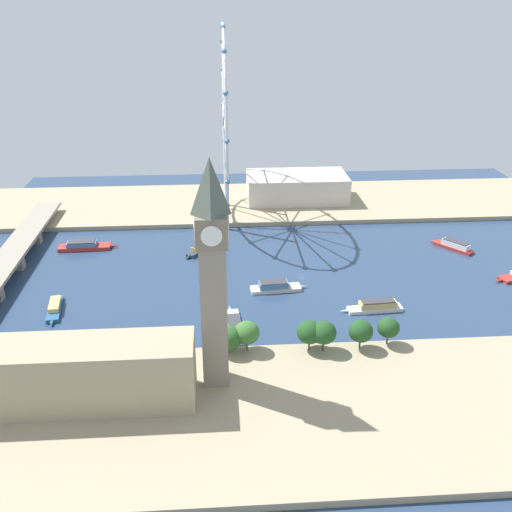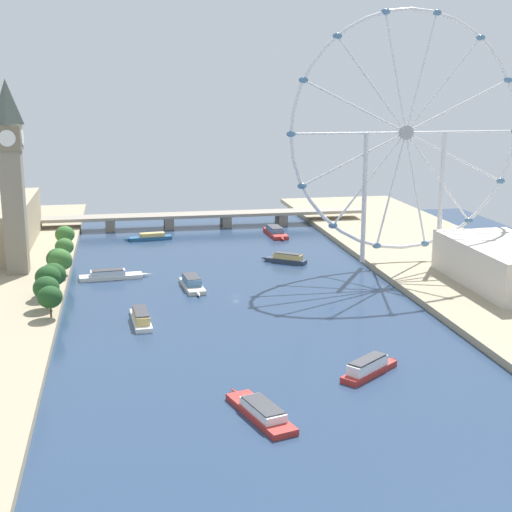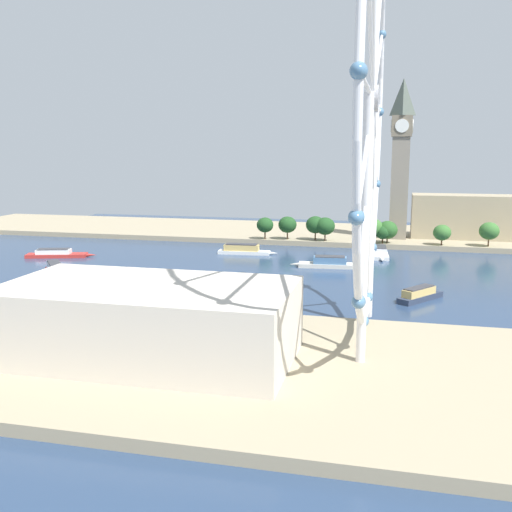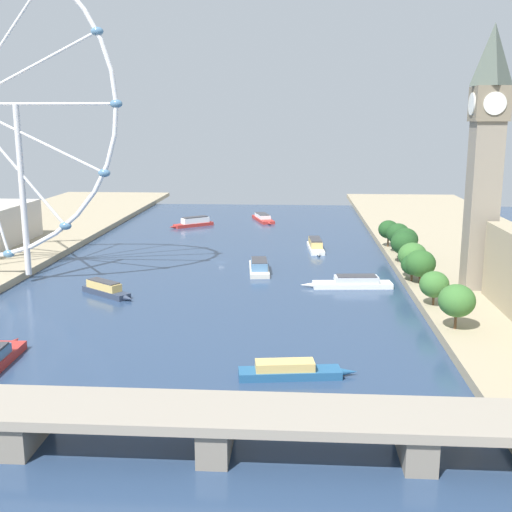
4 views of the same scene
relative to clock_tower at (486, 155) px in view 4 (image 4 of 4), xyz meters
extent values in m
plane|color=navy|center=(101.19, -49.81, -51.63)|extent=(413.52, 413.52, 0.00)
cube|color=tan|center=(-20.57, -49.81, -50.13)|extent=(90.00, 520.00, 3.00)
cube|color=gray|center=(0.00, 0.00, -18.42)|extent=(10.18, 10.18, 60.43)
cube|color=#776B57|center=(0.00, 0.00, 17.82)|extent=(11.81, 11.81, 12.05)
pyramid|color=#4C564C|center=(0.00, 0.00, 34.43)|extent=(10.69, 10.69, 21.17)
cylinder|color=white|center=(0.00, 6.11, 17.82)|extent=(7.74, 0.50, 7.74)
cylinder|color=white|center=(0.00, -6.11, 17.82)|extent=(7.74, 0.50, 7.74)
cylinder|color=white|center=(6.11, 0.00, 17.82)|extent=(0.50, 7.74, 7.74)
cylinder|color=white|center=(-6.11, 0.00, 17.82)|extent=(0.50, 7.74, 7.74)
cylinder|color=#513823|center=(21.75, -77.19, -46.35)|extent=(0.80, 0.80, 4.57)
ellipsoid|color=#1E471E|center=(21.75, -77.19, -40.06)|extent=(10.01, 10.01, 9.01)
cylinder|color=#513823|center=(19.17, -64.04, -46.40)|extent=(0.80, 0.80, 4.46)
ellipsoid|color=#1E471E|center=(19.17, -64.04, -39.82)|extent=(10.88, 10.88, 9.79)
cylinder|color=#513823|center=(18.55, -47.37, -46.30)|extent=(0.80, 0.80, 4.66)
ellipsoid|color=#1E471E|center=(18.55, -47.37, -39.46)|extent=(11.29, 11.29, 10.16)
cylinder|color=#513823|center=(20.14, -41.41, -46.55)|extent=(0.80, 0.80, 4.16)
ellipsoid|color=#1E471E|center=(20.14, -41.41, -39.89)|extent=(11.45, 11.45, 10.30)
cylinder|color=#513823|center=(21.29, -13.72, -46.42)|extent=(0.80, 0.80, 4.41)
ellipsoid|color=#386B2D|center=(21.29, -13.72, -39.68)|extent=(11.33, 11.33, 10.20)
cylinder|color=#513823|center=(19.65, -5.65, -47.12)|extent=(0.80, 0.80, 3.03)
ellipsoid|color=#285623|center=(19.65, -5.65, -41.01)|extent=(11.48, 11.48, 10.33)
cylinder|color=#513823|center=(22.20, -8.18, -47.12)|extent=(0.80, 0.80, 3.02)
ellipsoid|color=#1E471E|center=(22.20, -8.18, -42.11)|extent=(8.74, 8.74, 7.86)
cylinder|color=#513823|center=(20.70, 24.31, -47.02)|extent=(0.80, 0.80, 3.22)
ellipsoid|color=#386B2D|center=(20.70, 24.31, -41.47)|extent=(9.85, 9.85, 8.86)
cylinder|color=#513823|center=(19.43, 49.21, -46.43)|extent=(0.80, 0.80, 4.40)
ellipsoid|color=#386B2D|center=(19.43, 49.21, -39.90)|extent=(10.81, 10.81, 9.73)
cylinder|color=silver|center=(176.84, -8.90, 41.83)|extent=(38.28, 1.09, 47.62)
cylinder|color=silver|center=(168.51, -8.90, 31.38)|extent=(54.57, 1.09, 27.03)
cylinder|color=silver|center=(165.54, -8.90, 18.36)|extent=(60.04, 1.09, 1.09)
cylinder|color=silver|center=(168.51, -8.90, 5.33)|extent=(54.57, 1.09, 27.03)
cylinder|color=silver|center=(176.84, -8.90, -5.11)|extent=(38.28, 1.09, 47.62)
ellipsoid|color=teal|center=(141.46, -8.90, 44.41)|extent=(4.80, 3.20, 3.20)
ellipsoid|color=teal|center=(135.52, -8.90, 18.36)|extent=(4.80, 3.20, 3.20)
ellipsoid|color=teal|center=(141.46, -8.90, -7.69)|extent=(4.80, 3.20, 3.20)
ellipsoid|color=teal|center=(158.12, -8.90, -28.58)|extent=(4.80, 3.20, 3.20)
ellipsoid|color=teal|center=(182.20, -8.90, -40.18)|extent=(4.80, 3.20, 3.20)
cylinder|color=silver|center=(174.54, -8.90, -15.14)|extent=(2.40, 2.40, 66.99)
cube|color=gray|center=(101.19, 119.05, -43.52)|extent=(225.52, 16.50, 2.00)
cube|color=gray|center=(43.62, 119.05, -48.08)|extent=(6.00, 14.85, 7.11)
cube|color=gray|center=(82.00, 119.05, -48.08)|extent=(6.00, 14.85, 7.11)
cube|color=gray|center=(120.37, 119.05, -48.08)|extent=(6.00, 14.85, 7.11)
cube|color=#B22D28|center=(130.64, -150.05, -50.64)|extent=(23.72, 20.66, 1.98)
cone|color=#B22D28|center=(142.16, -140.88, -50.64)|extent=(4.81, 4.39, 1.98)
cube|color=white|center=(129.64, -150.84, -47.95)|extent=(16.89, 14.94, 3.38)
cube|color=#38383D|center=(129.64, -150.84, -45.98)|extent=(15.37, 13.66, 0.56)
cube|color=#2D384C|center=(137.48, 8.88, -50.56)|extent=(21.38, 17.68, 2.14)
cone|color=#2D384C|center=(126.89, 16.65, -50.56)|extent=(4.55, 4.13, 2.14)
cube|color=#DBB766|center=(138.39, 8.21, -48.09)|extent=(15.42, 12.99, 2.79)
cube|color=#38383D|center=(138.39, 8.21, -46.48)|extent=(14.02, 11.88, 0.44)
cube|color=white|center=(44.83, -8.66, -50.64)|extent=(31.16, 9.98, 1.99)
cone|color=white|center=(62.59, -7.24, -50.64)|extent=(5.66, 2.42, 1.99)
cube|color=silver|center=(43.31, -8.78, -48.42)|extent=(17.32, 7.68, 2.44)
cube|color=#38383D|center=(43.31, -8.78, -47.03)|extent=(15.62, 7.24, 0.35)
cone|color=#B22D28|center=(147.78, 63.34, -50.47)|extent=(2.54, 5.84, 2.32)
cube|color=#235684|center=(68.07, 81.66, -50.57)|extent=(26.42, 9.34, 2.12)
cone|color=#235684|center=(53.18, 79.72, -50.57)|extent=(4.89, 2.70, 2.12)
cube|color=#DBB766|center=(69.36, 81.83, -48.39)|extent=(15.35, 6.96, 2.24)
cube|color=#B22D28|center=(88.86, -175.27, -50.72)|extent=(16.63, 32.19, 1.81)
cone|color=#B22D28|center=(83.64, -157.90, -50.72)|extent=(3.35, 5.90, 1.81)
cube|color=white|center=(89.31, -176.77, -48.68)|extent=(11.47, 18.71, 2.27)
cube|color=#38383D|center=(89.31, -176.77, -47.35)|extent=(10.66, 16.94, 0.39)
cube|color=beige|center=(82.83, -32.84, -50.66)|extent=(10.53, 27.92, 1.95)
cone|color=beige|center=(84.25, -48.63, -50.66)|extent=(2.38, 5.07, 1.95)
cube|color=teal|center=(82.71, -31.48, -48.07)|extent=(8.20, 16.29, 3.22)
cube|color=#38383D|center=(82.71, -31.48, -46.29)|extent=(7.74, 14.70, 0.33)
cube|color=white|center=(57.20, -80.99, -50.70)|extent=(8.51, 28.37, 1.85)
cone|color=white|center=(56.12, -64.76, -50.70)|extent=(2.18, 5.15, 1.85)
cube|color=#DBB766|center=(57.29, -82.38, -48.16)|extent=(6.84, 19.18, 3.22)
cube|color=#38383D|center=(57.29, -82.38, -46.27)|extent=(6.45, 17.28, 0.57)
camera|label=1|loc=(-200.10, -2.43, 97.68)|focal=41.35mm
camera|label=2|loc=(51.38, -373.70, 43.98)|focal=52.47mm
camera|label=3|loc=(362.43, -1.73, 5.28)|focal=41.31mm
camera|label=4|loc=(66.86, 230.91, 11.62)|focal=44.12mm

